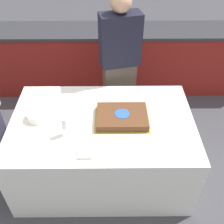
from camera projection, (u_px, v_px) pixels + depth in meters
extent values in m
plane|color=#424247|center=(104.00, 170.00, 2.89)|extent=(14.00, 14.00, 0.00)
cube|color=maroon|center=(105.00, 61.00, 3.82)|extent=(4.40, 0.55, 0.88)
cube|color=#2D2D33|center=(104.00, 31.00, 3.51)|extent=(4.40, 0.58, 0.04)
cube|color=white|center=(103.00, 148.00, 2.64)|extent=(1.69, 1.07, 0.75)
cube|color=gold|center=(122.00, 119.00, 2.40)|extent=(0.50, 0.38, 0.00)
cube|color=#56331C|center=(122.00, 116.00, 2.38)|extent=(0.46, 0.34, 0.06)
cylinder|color=#2D5BB7|center=(122.00, 114.00, 2.36)|extent=(0.13, 0.13, 0.00)
cylinder|color=white|center=(38.00, 115.00, 2.40)|extent=(0.20, 0.20, 0.07)
cylinder|color=white|center=(66.00, 134.00, 2.26)|extent=(0.07, 0.07, 0.00)
cylinder|color=white|center=(66.00, 131.00, 2.24)|extent=(0.01, 0.01, 0.07)
cylinder|color=white|center=(64.00, 123.00, 2.18)|extent=(0.05, 0.05, 0.11)
cylinder|color=white|center=(125.00, 97.00, 2.65)|extent=(0.22, 0.22, 0.00)
cube|color=white|center=(85.00, 154.00, 2.09)|extent=(0.12, 0.10, 0.02)
cube|color=#4C4238|center=(119.00, 96.00, 3.17)|extent=(0.38, 0.24, 0.90)
cube|color=black|center=(120.00, 40.00, 2.69)|extent=(0.45, 0.29, 0.55)
sphere|color=tan|center=(121.00, 2.00, 2.44)|extent=(0.21, 0.21, 0.21)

